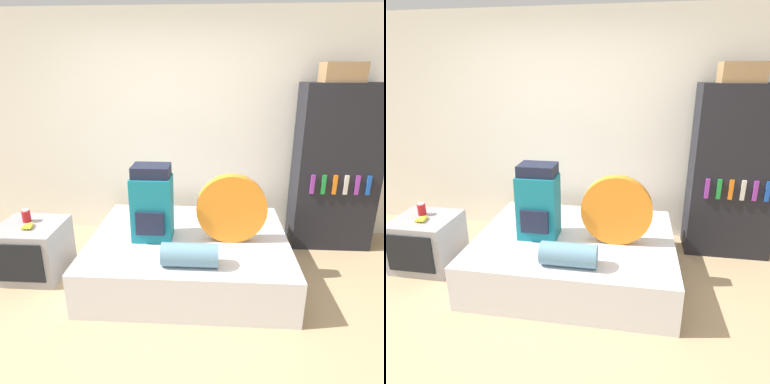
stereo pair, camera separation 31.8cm
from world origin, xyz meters
The scene contains 11 objects.
ground_plane centered at (0.00, 0.00, 0.00)m, with size 16.00×16.00×0.00m, color tan.
wall_back centered at (0.00, 1.87, 1.30)m, with size 8.00×0.05×2.60m.
bed centered at (0.20, 0.81, 0.21)m, with size 1.89×1.54×0.42m.
backpack centered at (-0.14, 0.74, 0.77)m, with size 0.37×0.32×0.71m.
tent_bag centered at (0.59, 0.73, 0.74)m, with size 0.64×0.11×0.64m.
sleeping_roll centered at (0.24, 0.26, 0.52)m, with size 0.47×0.20×0.20m.
television centered at (-1.35, 0.72, 0.26)m, with size 0.61×0.60×0.53m.
canister centered at (-1.41, 0.80, 0.59)m, with size 0.08×0.08×0.13m.
banana_bunch centered at (-1.32, 0.66, 0.54)m, with size 0.12×0.15×0.04m.
bookshelf centered at (1.77, 1.57, 0.91)m, with size 0.87×0.44×1.83m.
cardboard_box centered at (1.70, 1.53, 1.92)m, with size 0.40×0.28×0.19m.
Camera 2 is at (0.73, -2.16, 1.92)m, focal length 32.00 mm.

